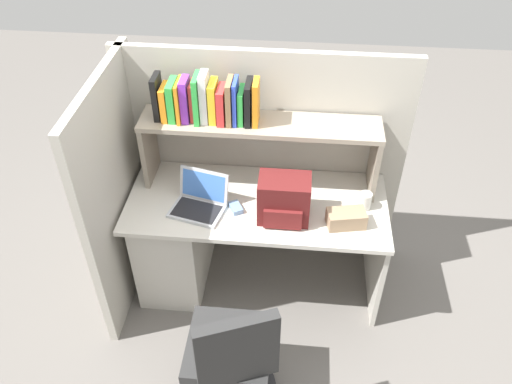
% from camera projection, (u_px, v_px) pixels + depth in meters
% --- Properties ---
extents(ground_plane, '(8.00, 8.00, 0.00)m').
position_uv_depth(ground_plane, '(257.00, 279.00, 3.67)').
color(ground_plane, slate).
extents(desk, '(1.60, 0.70, 0.73)m').
position_uv_depth(desk, '(198.00, 235.00, 3.44)').
color(desk, beige).
rests_on(desk, ground_plane).
extents(cubicle_partition_rear, '(1.84, 0.05, 1.55)m').
position_uv_depth(cubicle_partition_rear, '(262.00, 159.00, 3.46)').
color(cubicle_partition_rear, '#B2ADA0').
rests_on(cubicle_partition_rear, ground_plane).
extents(cubicle_partition_left, '(0.05, 1.06, 1.55)m').
position_uv_depth(cubicle_partition_left, '(118.00, 193.00, 3.20)').
color(cubicle_partition_left, '#B2ADA0').
rests_on(cubicle_partition_left, ground_plane).
extents(overhead_hutch, '(1.44, 0.28, 0.45)m').
position_uv_depth(overhead_hutch, '(260.00, 136.00, 3.13)').
color(overhead_hutch, gray).
rests_on(overhead_hutch, desk).
extents(reference_books_on_shelf, '(0.61, 0.18, 0.30)m').
position_uv_depth(reference_books_on_shelf, '(207.00, 101.00, 3.01)').
color(reference_books_on_shelf, black).
rests_on(reference_books_on_shelf, overhead_hutch).
extents(laptop, '(0.36, 0.32, 0.22)m').
position_uv_depth(laptop, '(200.00, 201.00, 3.13)').
color(laptop, '#B7BABF').
rests_on(laptop, desk).
extents(backpack, '(0.30, 0.22, 0.28)m').
position_uv_depth(backpack, '(284.00, 200.00, 3.01)').
color(backpack, '#591919').
rests_on(backpack, desk).
extents(computer_mouse, '(0.10, 0.12, 0.03)m').
position_uv_depth(computer_mouse, '(236.00, 208.00, 3.14)').
color(computer_mouse, '#7299C6').
rests_on(computer_mouse, desk).
extents(paper_cup, '(0.08, 0.08, 0.11)m').
position_uv_depth(paper_cup, '(365.00, 201.00, 3.13)').
color(paper_cup, white).
rests_on(paper_cup, desk).
extents(tissue_box, '(0.24, 0.16, 0.10)m').
position_uv_depth(tissue_box, '(346.00, 219.00, 3.01)').
color(tissue_box, '#9E7F60').
rests_on(tissue_box, desk).
extents(office_chair, '(0.53, 0.55, 0.93)m').
position_uv_depth(office_chair, '(232.00, 362.00, 2.73)').
color(office_chair, black).
rests_on(office_chair, ground_plane).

